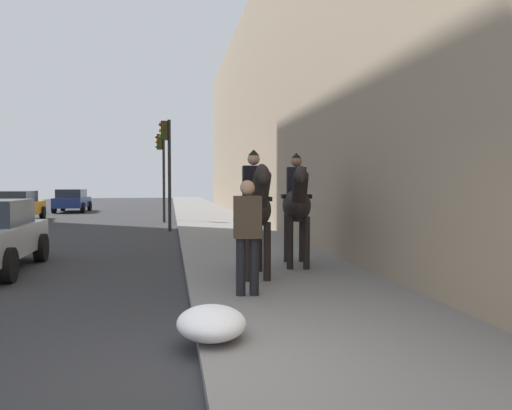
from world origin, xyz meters
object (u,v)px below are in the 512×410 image
(mounted_horse_far, at_px, (297,203))
(car_far_lane, at_px, (72,200))
(car_mid_lane, at_px, (14,205))
(traffic_light_far_curb, at_px, (162,163))
(mounted_horse_near, at_px, (255,207))
(pedestrian_greeting, at_px, (247,229))
(traffic_light_near_curb, at_px, (167,157))

(mounted_horse_far, distance_m, car_far_lane, 24.56)
(car_mid_lane, height_order, traffic_light_far_curb, traffic_light_far_curb)
(mounted_horse_near, height_order, pedestrian_greeting, mounted_horse_near)
(mounted_horse_far, relative_size, car_mid_lane, 0.50)
(car_mid_lane, bearing_deg, pedestrian_greeting, -157.10)
(car_mid_lane, bearing_deg, traffic_light_far_curb, -106.43)
(mounted_horse_near, relative_size, traffic_light_near_curb, 0.55)
(pedestrian_greeting, relative_size, traffic_light_near_curb, 0.41)
(car_mid_lane, xyz_separation_m, car_far_lane, (7.88, -1.11, 0.00))
(pedestrian_greeting, height_order, car_mid_lane, pedestrian_greeting)
(traffic_light_near_curb, xyz_separation_m, traffic_light_far_curb, (4.45, 0.26, -0.03))
(traffic_light_far_curb, bearing_deg, car_far_lane, 30.89)
(traffic_light_near_curb, bearing_deg, mounted_horse_near, -171.04)
(car_far_lane, bearing_deg, pedestrian_greeting, -164.54)
(mounted_horse_far, height_order, traffic_light_near_curb, traffic_light_near_curb)
(pedestrian_greeting, height_order, traffic_light_near_curb, traffic_light_near_curb)
(mounted_horse_far, distance_m, traffic_light_far_curb, 13.79)
(mounted_horse_far, height_order, car_mid_lane, mounted_horse_far)
(pedestrian_greeting, bearing_deg, mounted_horse_near, -10.22)
(mounted_horse_near, distance_m, traffic_light_far_curb, 14.61)
(car_mid_lane, bearing_deg, car_far_lane, -10.55)
(traffic_light_near_curb, relative_size, traffic_light_far_curb, 1.01)
(traffic_light_far_curb, bearing_deg, car_mid_lane, 76.08)
(pedestrian_greeting, bearing_deg, car_far_lane, 19.56)
(mounted_horse_near, relative_size, car_far_lane, 0.53)
(mounted_horse_near, relative_size, pedestrian_greeting, 1.33)
(traffic_light_near_curb, bearing_deg, traffic_light_far_curb, 3.38)
(mounted_horse_far, bearing_deg, car_mid_lane, -137.63)
(mounted_horse_near, height_order, traffic_light_near_curb, traffic_light_near_curb)
(traffic_light_far_curb, bearing_deg, traffic_light_near_curb, -176.62)
(mounted_horse_near, distance_m, mounted_horse_far, 1.44)
(mounted_horse_far, height_order, pedestrian_greeting, mounted_horse_far)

